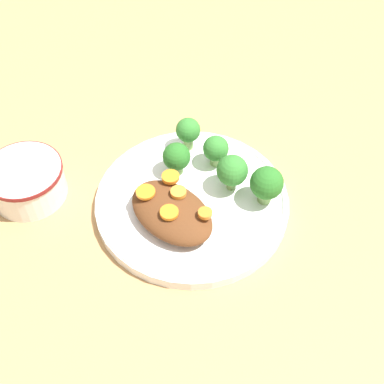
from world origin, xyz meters
name	(u,v)px	position (x,y,z in m)	size (l,w,h in m)	color
ground_plane	(192,206)	(0.00, 0.00, 0.00)	(4.00, 4.00, 0.00)	tan
plate	(192,201)	(0.00, 0.00, 0.01)	(0.27, 0.27, 0.02)	white
dip_bowl	(26,180)	(-0.18, -0.15, 0.03)	(0.11, 0.11, 0.05)	white
stew_mound	(172,212)	(0.01, -0.04, 0.03)	(0.13, 0.08, 0.03)	#5B3319
broccoli_floret_0	(216,149)	(-0.02, 0.07, 0.05)	(0.04, 0.04, 0.05)	#7FA85B
broccoli_floret_1	(232,171)	(0.02, 0.05, 0.05)	(0.04, 0.04, 0.06)	#759E51
broccoli_floret_2	(188,131)	(-0.07, 0.07, 0.05)	(0.04, 0.04, 0.05)	#7FA85B
broccoli_floret_3	(267,184)	(0.07, 0.07, 0.05)	(0.05, 0.05, 0.06)	#759E51
broccoli_floret_4	(177,158)	(-0.05, 0.02, 0.05)	(0.04, 0.04, 0.05)	#759E51
carrot_slice_0	(169,212)	(0.02, -0.06, 0.05)	(0.02, 0.02, 0.00)	orange
carrot_slice_1	(146,192)	(-0.03, -0.05, 0.05)	(0.03, 0.03, 0.00)	orange
carrot_slice_2	(205,213)	(0.05, -0.02, 0.05)	(0.02, 0.02, 0.01)	orange
carrot_slice_3	(178,192)	(0.00, -0.02, 0.05)	(0.02, 0.02, 0.01)	orange
carrot_slice_4	(170,177)	(-0.03, -0.01, 0.05)	(0.02, 0.02, 0.01)	orange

